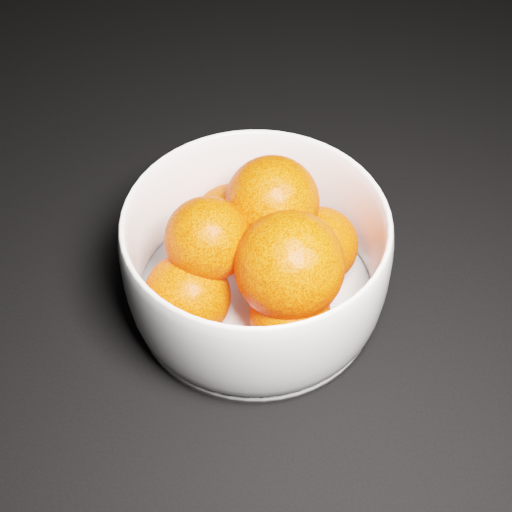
{
  "coord_description": "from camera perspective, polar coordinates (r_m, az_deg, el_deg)",
  "views": [
    {
      "loc": [
        0.27,
        -0.6,
        0.46
      ],
      "look_at": [
        0.25,
        -0.25,
        0.05
      ],
      "focal_mm": 50.0,
      "sensor_mm": 36.0,
      "label": 1
    }
  ],
  "objects": [
    {
      "name": "orange_pile",
      "position": [
        0.52,
        0.26,
        0.36
      ],
      "size": [
        0.16,
        0.15,
        0.11
      ],
      "color": "#F93A08",
      "rests_on": "bowl"
    },
    {
      "name": "ground",
      "position": [
        0.8,
        -17.36,
        12.04
      ],
      "size": [
        3.0,
        3.0,
        0.0
      ],
      "primitive_type": "cube",
      "color": "black",
      "rests_on": "ground"
    },
    {
      "name": "bowl",
      "position": [
        0.53,
        -0.0,
        -0.34
      ],
      "size": [
        0.2,
        0.2,
        0.1
      ],
      "rotation": [
        0.0,
        0.0,
        -0.08
      ],
      "color": "white",
      "rests_on": "ground"
    }
  ]
}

